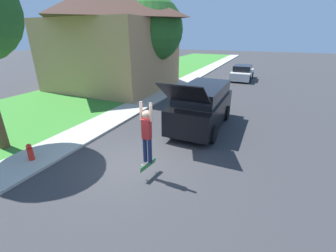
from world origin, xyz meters
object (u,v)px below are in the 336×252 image
object	(u,v)px
suv_parked	(202,105)
skateboard	(148,165)
skateboarder	(147,133)
fire_hydrant	(30,152)
car_down_street	(242,73)
lawn_tree_far	(151,30)

from	to	relation	value
suv_parked	skateboard	xyz separation A→B (m)	(-0.37, -4.78, -0.69)
skateboarder	skateboard	size ratio (longest dim) A/B	2.43
skateboarder	fire_hydrant	size ratio (longest dim) A/B	3.11
car_down_street	suv_parked	bearing A→B (deg)	-90.93
lawn_tree_far	suv_parked	bearing A→B (deg)	-46.46
lawn_tree_far	skateboarder	distance (m)	13.02
car_down_street	skateboarder	distance (m)	18.53
car_down_street	skateboarder	bearing A→B (deg)	-91.69
car_down_street	skateboard	world-z (taller)	car_down_street
car_down_street	fire_hydrant	bearing A→B (deg)	-103.98
skateboard	lawn_tree_far	bearing A→B (deg)	117.11
car_down_street	fire_hydrant	world-z (taller)	car_down_street
lawn_tree_far	fire_hydrant	size ratio (longest dim) A/B	11.15
suv_parked	skateboarder	bearing A→B (deg)	-93.83
suv_parked	skateboarder	size ratio (longest dim) A/B	2.88
car_down_street	skateboard	distance (m)	18.43
suv_parked	car_down_street	world-z (taller)	suv_parked
lawn_tree_far	suv_parked	xyz separation A→B (m)	(6.10, -6.42, -3.50)
lawn_tree_far	car_down_street	world-z (taller)	lawn_tree_far
skateboarder	fire_hydrant	xyz separation A→B (m)	(-4.28, -0.91, -1.17)
lawn_tree_far	fire_hydrant	bearing A→B (deg)	-83.03
skateboarder	fire_hydrant	distance (m)	4.53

